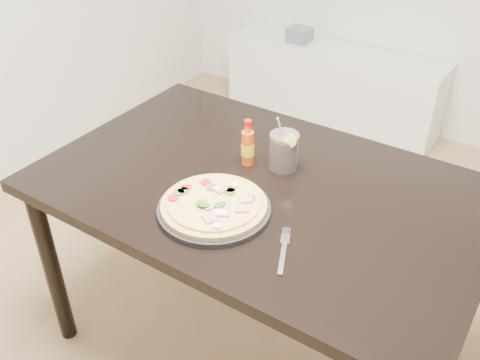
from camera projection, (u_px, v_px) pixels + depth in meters
The scene contains 8 objects.
dining_table at pixel (260, 204), 1.74m from camera, with size 1.40×0.90×0.75m.
plate at pixel (214, 209), 1.56m from camera, with size 0.33×0.33×0.02m, color black.
pizza at pixel (214, 204), 1.55m from camera, with size 0.31×0.31×0.03m.
hot_sauce_bottle at pixel (248, 147), 1.75m from camera, with size 0.04×0.04×0.16m.
cola_cup at pixel (284, 152), 1.73m from camera, with size 0.10×0.10×0.18m.
fork at pixel (284, 249), 1.43m from camera, with size 0.09×0.18×0.00m.
media_console at pixel (332, 86), 3.49m from camera, with size 1.40×0.34×0.50m, color white.
cd_stack at pixel (299, 35), 3.42m from camera, with size 0.14×0.12×0.09m.
Camera 1 is at (0.48, -0.95, 1.71)m, focal length 40.00 mm.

